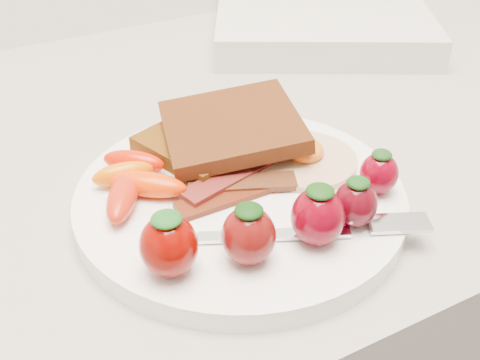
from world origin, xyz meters
name	(u,v)px	position (x,y,z in m)	size (l,w,h in m)	color
plate	(240,199)	(0.01, 1.57, 0.91)	(0.27, 0.27, 0.02)	white
toast_lower	(203,142)	(0.01, 1.64, 0.93)	(0.09, 0.09, 0.01)	black
toast_upper	(231,126)	(0.03, 1.63, 0.94)	(0.12, 0.12, 0.01)	#361505
fried_egg	(305,157)	(0.08, 1.58, 0.92)	(0.11, 0.11, 0.02)	beige
bacon_strips	(233,185)	(0.00, 1.57, 0.92)	(0.11, 0.06, 0.01)	#3D0A06
baby_carrots	(133,181)	(-0.07, 1.61, 0.93)	(0.08, 0.10, 0.02)	#E26000
strawberries	(280,219)	(0.00, 1.49, 0.94)	(0.22, 0.06, 0.05)	#6B0400
fork	(332,229)	(0.04, 1.49, 0.92)	(0.17, 0.08, 0.00)	white
appliance	(322,24)	(0.28, 1.84, 0.92)	(0.27, 0.22, 0.04)	beige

